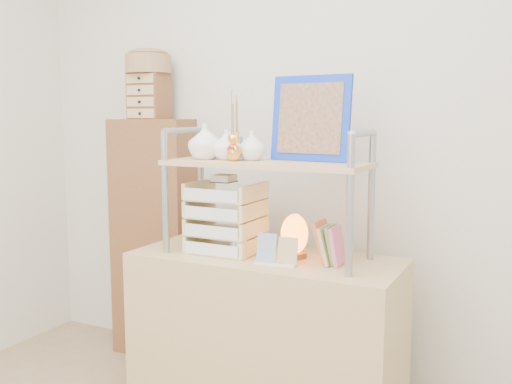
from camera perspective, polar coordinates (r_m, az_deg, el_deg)
room_shell at (r=1.81m, az=-10.75°, el=17.89°), size 3.42×3.41×2.61m
desk at (r=2.66m, az=0.96°, el=-14.26°), size 1.20×0.50×0.75m
cabinet at (r=3.33m, az=-10.10°, el=-4.51°), size 0.47×0.28×1.35m
hutch at (r=2.51m, az=0.18°, el=3.57°), size 0.90×0.34×0.79m
letter_tray at (r=2.60m, az=-3.15°, el=-2.93°), size 0.29×0.27×0.36m
salt_lamp at (r=2.51m, az=3.87°, el=-4.33°), size 0.13×0.12×0.19m
desk_clock at (r=2.49m, az=-1.80°, el=-5.48°), size 0.08×0.05×0.11m
postcard_stand at (r=2.40m, az=2.03°, el=-6.41°), size 0.18×0.07×0.13m
drawer_chest at (r=3.24m, az=-10.67°, el=9.38°), size 0.20×0.16×0.25m
woven_basket at (r=3.25m, az=-10.73°, el=12.46°), size 0.25×0.25×0.10m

